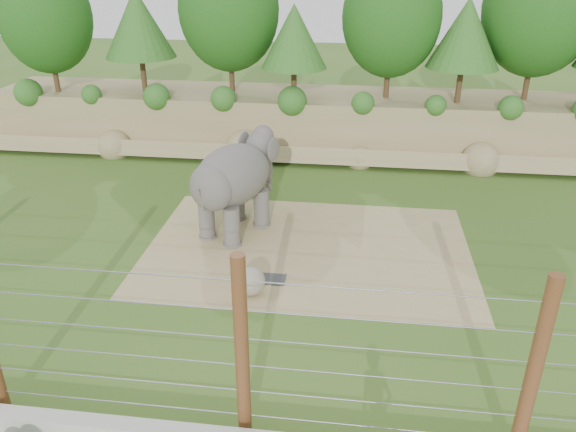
# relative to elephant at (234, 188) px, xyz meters

# --- Properties ---
(ground) EXTENTS (90.00, 90.00, 0.00)m
(ground) POSITION_rel_elephant_xyz_m (2.01, -3.91, -1.55)
(ground) COLOR #39601E
(ground) RESTS_ON ground
(back_embankment) EXTENTS (30.00, 5.52, 8.77)m
(back_embankment) POSITION_rel_elephant_xyz_m (2.60, 8.77, 2.42)
(back_embankment) COLOR #907953
(back_embankment) RESTS_ON ground
(dirt_patch) EXTENTS (10.00, 7.00, 0.02)m
(dirt_patch) POSITION_rel_elephant_xyz_m (2.51, -0.91, -1.54)
(dirt_patch) COLOR tan
(dirt_patch) RESTS_ON ground
(drain_grate) EXTENTS (1.00, 0.60, 0.03)m
(drain_grate) POSITION_rel_elephant_xyz_m (1.55, -2.84, -1.51)
(drain_grate) COLOR #262628
(drain_grate) RESTS_ON dirt_patch
(elephant) EXTENTS (3.08, 4.16, 3.10)m
(elephant) POSITION_rel_elephant_xyz_m (0.00, 0.00, 0.00)
(elephant) COLOR #56514C
(elephant) RESTS_ON ground
(stone_ball) EXTENTS (0.79, 0.79, 0.79)m
(stone_ball) POSITION_rel_elephant_xyz_m (1.22, -3.61, -1.14)
(stone_ball) COLOR gray
(stone_ball) RESTS_ON dirt_patch
(barrier_fence) EXTENTS (20.26, 0.26, 4.00)m
(barrier_fence) POSITION_rel_elephant_xyz_m (2.01, -8.41, 0.45)
(barrier_fence) COLOR brown
(barrier_fence) RESTS_ON ground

